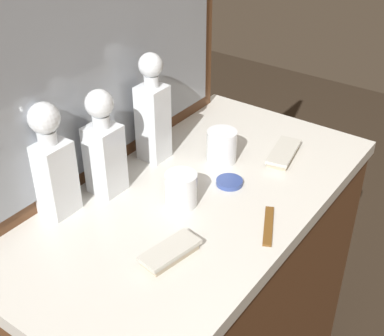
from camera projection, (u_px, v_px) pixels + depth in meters
dresser at (192, 323)px, 1.58m from camera, size 1.06×0.57×0.94m
dresser_mirror at (100, 22)px, 1.24m from camera, size 0.93×0.03×0.78m
crystal_decanter_rear at (104, 152)px, 1.28m from camera, size 0.08×0.08×0.27m
crystal_decanter_front at (153, 117)px, 1.41m from camera, size 0.07×0.07×0.30m
crystal_decanter_left at (53, 170)px, 1.21m from camera, size 0.08×0.08×0.28m
crystal_tumbler_far_right at (222, 148)px, 1.44m from camera, size 0.08×0.08×0.09m
crystal_tumbler_right at (181, 191)px, 1.27m from camera, size 0.08×0.08×0.09m
silver_brush_far_left at (284, 153)px, 1.47m from camera, size 0.16×0.09×0.02m
silver_brush_right at (170, 252)px, 1.13m from camera, size 0.15×0.08×0.02m
porcelain_dish at (229, 182)px, 1.36m from camera, size 0.07×0.07×0.01m
tortoiseshell_comb at (269, 225)px, 1.22m from camera, size 0.13×0.08×0.01m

